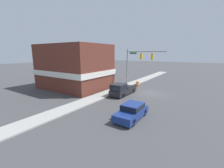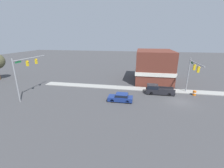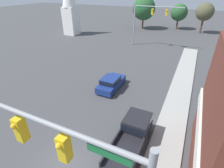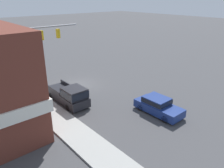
{
  "view_description": "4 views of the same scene",
  "coord_description": "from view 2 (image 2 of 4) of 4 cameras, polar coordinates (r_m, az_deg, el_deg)",
  "views": [
    {
      "loc": [
        -7.89,
        23.42,
        6.46
      ],
      "look_at": [
        0.99,
        9.9,
        3.14
      ],
      "focal_mm": 24.0,
      "sensor_mm": 36.0,
      "label": 1
    },
    {
      "loc": [
        -26.94,
        7.4,
        11.27
      ],
      "look_at": [
        1.1,
        12.63,
        2.31
      ],
      "focal_mm": 24.0,
      "sensor_mm": 36.0,
      "label": 2
    },
    {
      "loc": [
        5.98,
        -5.54,
        10.6
      ],
      "look_at": [
        -0.46,
        7.96,
        2.17
      ],
      "focal_mm": 28.0,
      "sensor_mm": 36.0,
      "label": 3
    },
    {
      "loc": [
        12.88,
        21.07,
        9.98
      ],
      "look_at": [
        1.38,
        7.72,
        2.86
      ],
      "focal_mm": 35.0,
      "sensor_mm": 36.0,
      "label": 4
    }
  ],
  "objects": [
    {
      "name": "near_signal_assembly",
      "position": [
        32.55,
        28.4,
        4.71
      ],
      "size": [
        7.44,
        0.49,
        7.28
      ],
      "color": "gray",
      "rests_on": "ground"
    },
    {
      "name": "corner_brick_building",
      "position": [
        41.23,
        15.61,
        6.53
      ],
      "size": [
        12.42,
        9.28,
        8.04
      ],
      "color": "brown",
      "rests_on": "ground"
    },
    {
      "name": "ground_plane",
      "position": [
        30.13,
        24.07,
        -6.14
      ],
      "size": [
        200.0,
        200.0,
        0.0
      ],
      "primitive_type": "plane",
      "color": "#424244"
    },
    {
      "name": "car_lead",
      "position": [
        27.44,
        3.4,
        -5.07
      ],
      "size": [
        1.9,
        4.45,
        1.5
      ],
      "color": "black",
      "rests_on": "ground"
    },
    {
      "name": "far_signal_assembly",
      "position": [
        32.55,
        -30.06,
        5.37
      ],
      "size": [
        8.9,
        0.49,
        7.87
      ],
      "color": "gray",
      "rests_on": "ground"
    },
    {
      "name": "construction_barrel",
      "position": [
        34.54,
        28.88,
        -3.02
      ],
      "size": [
        0.65,
        0.65,
        0.96
      ],
      "color": "orange",
      "rests_on": "ground"
    },
    {
      "name": "pickup_truck_parked",
      "position": [
        32.2,
        16.82,
        -2.03
      ],
      "size": [
        1.95,
        5.57,
        1.95
      ],
      "color": "black",
      "rests_on": "ground"
    },
    {
      "name": "sidewalk_curb",
      "position": [
        35.29,
        22.09,
        -2.4
      ],
      "size": [
        2.4,
        60.0,
        0.14
      ],
      "color": "#9E9E99",
      "rests_on": "ground"
    }
  ]
}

